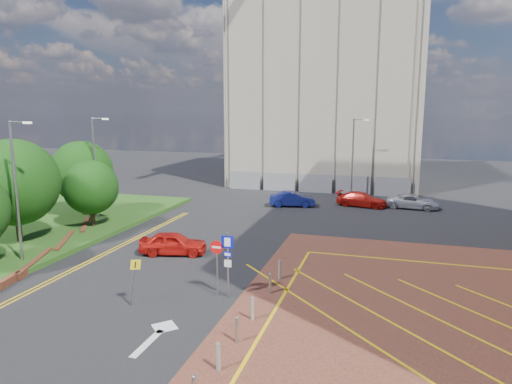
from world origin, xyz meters
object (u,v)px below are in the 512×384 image
at_px(lamp_left_far, 95,164).
at_px(car_red_back, 362,199).
at_px(car_silver_back, 413,202).
at_px(tree_d, 82,172).
at_px(sign_cluster, 224,258).
at_px(tree_b, 14,182).
at_px(warning_sign, 134,276).
at_px(car_blue_back, 292,199).
at_px(car_red_left, 173,243).
at_px(lamp_back, 353,155).
at_px(tree_c, 91,187).
at_px(lamp_left_near, 16,185).

bearing_deg(lamp_left_far, car_red_back, 31.63).
relative_size(car_red_back, car_silver_back, 1.01).
xyz_separation_m(tree_d, sign_cluster, (16.80, -12.02, -1.92)).
bearing_deg(tree_b, sign_cluster, -14.26).
bearing_deg(tree_d, warning_sign, -46.89).
bearing_deg(tree_d, car_blue_back, 30.88).
bearing_deg(car_red_left, warning_sign, 178.91).
relative_size(tree_b, car_blue_back, 1.61).
distance_m(warning_sign, car_red_back, 26.69).
xyz_separation_m(lamp_back, car_blue_back, (-4.98, -5.67, -3.67)).
bearing_deg(warning_sign, tree_c, 132.58).
bearing_deg(lamp_back, tree_d, -143.91).
xyz_separation_m(tree_c, lamp_left_near, (1.08, -8.00, 1.47)).
distance_m(tree_b, car_blue_back, 22.93).
relative_size(lamp_left_near, car_red_back, 1.74).
distance_m(lamp_back, sign_cluster, 27.38).
distance_m(warning_sign, car_silver_back, 28.84).
relative_size(lamp_left_far, warning_sign, 3.56).
height_order(tree_d, warning_sign, tree_d).
bearing_deg(tree_b, car_red_back, 42.65).
bearing_deg(lamp_left_near, lamp_left_far, 101.31).
distance_m(lamp_left_far, lamp_back, 24.46).
bearing_deg(car_red_back, lamp_left_far, 131.20).
bearing_deg(car_red_back, sign_cluster, 177.43).
bearing_deg(car_silver_back, tree_d, 119.56).
bearing_deg(car_blue_back, tree_c, 121.14).
xyz_separation_m(tree_c, tree_d, (-3.00, 3.00, 0.68)).
height_order(sign_cluster, car_silver_back, sign_cluster).
distance_m(tree_c, warning_sign, 15.25).
distance_m(tree_b, car_red_left, 11.13).
xyz_separation_m(tree_b, warning_sign, (12.25, -6.15, -2.81)).
relative_size(lamp_left_near, car_blue_back, 1.91).
xyz_separation_m(lamp_back, car_red_left, (-9.10, -21.72, -3.66)).
relative_size(tree_c, car_red_back, 1.07).
bearing_deg(tree_d, car_red_left, -30.34).
distance_m(car_blue_back, car_silver_back, 10.94).
relative_size(lamp_back, car_blue_back, 1.91).
height_order(tree_c, sign_cluster, tree_c).
bearing_deg(tree_b, lamp_back, 49.59).
distance_m(tree_d, car_blue_back, 18.45).
xyz_separation_m(tree_d, lamp_left_near, (4.08, -11.00, 0.79)).
relative_size(lamp_back, car_red_left, 1.94).
height_order(tree_b, lamp_left_far, lamp_left_far).
height_order(tree_d, lamp_left_far, lamp_left_far).
height_order(tree_d, car_silver_back, tree_d).
bearing_deg(lamp_left_far, tree_c, -65.29).
bearing_deg(car_silver_back, car_red_back, 101.04).
bearing_deg(car_red_back, car_silver_back, -75.27).
height_order(tree_d, lamp_left_near, lamp_left_near).
relative_size(tree_d, car_blue_back, 1.45).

